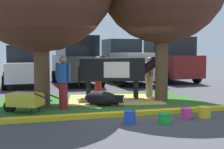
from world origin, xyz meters
The scene contains 18 objects.
ground_plane centered at (0.00, 0.00, 0.00)m, with size 80.00×80.00×0.00m, color #424247.
grass_island centered at (-0.55, 1.60, 0.01)m, with size 6.80×4.20×0.02m, color #2D5B23.
curb_yellow centered at (-0.55, -0.65, 0.06)m, with size 8.00×0.24×0.12m, color yellow.
hay_bedding centered at (-0.03, 1.99, 0.03)m, with size 3.20×2.40×0.04m, color tan.
cow_holstein centered at (0.05, 2.16, 1.08)m, with size 3.07×1.28×1.54m.
calf_lying centered at (-0.74, 0.96, 0.24)m, with size 1.27×1.00×0.48m.
person_handler centered at (-2.00, 0.70, 0.86)m, with size 0.41×0.39×1.61m.
person_visitor_near centered at (1.53, 2.49, 0.81)m, with size 0.34×0.53×1.53m.
person_visitor_far centered at (-0.33, 3.20, 0.83)m, with size 0.49×0.34×1.56m.
wheelbarrow centered at (-3.12, 0.45, 0.39)m, with size 1.53×1.14×0.63m.
bucket_blue centered at (-0.67, -1.52, 0.17)m, with size 0.30×0.30×0.32m.
bucket_green centered at (0.14, -1.73, 0.14)m, with size 0.32×0.32×0.26m.
bucket_pink centered at (0.91, -1.43, 0.15)m, with size 0.29×0.29×0.28m.
bucket_yellow centered at (1.43, -1.44, 0.16)m, with size 0.34×0.34×0.30m.
hatchback_white centered at (-3.16, 7.55, 0.98)m, with size 2.18×4.48×2.02m.
suv_dark_grey centered at (-0.48, 7.60, 1.27)m, with size 2.28×4.68×2.52m.
pickup_truck_black centered at (2.33, 7.64, 1.11)m, with size 2.41×5.49×2.42m.
suv_black centered at (4.90, 7.71, 1.27)m, with size 2.28×4.68×2.52m.
Camera 1 is at (-3.10, -8.45, 1.76)m, focal length 49.19 mm.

